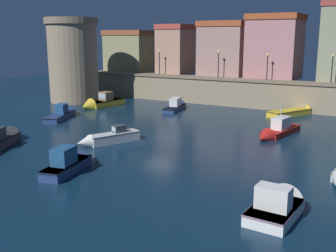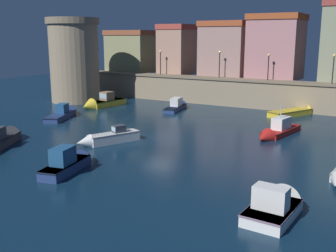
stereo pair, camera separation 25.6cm
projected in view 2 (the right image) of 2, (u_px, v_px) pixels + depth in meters
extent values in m
plane|color=#0C2338|center=(158.00, 138.00, 33.96)|extent=(105.87, 105.87, 0.00)
cube|color=gray|center=(238.00, 93.00, 49.41)|extent=(45.02, 2.12, 3.12)
cube|color=#73644F|center=(239.00, 80.00, 49.05)|extent=(45.02, 2.42, 0.24)
cube|color=#8B8A5F|center=(132.00, 54.00, 60.47)|extent=(6.47, 5.03, 5.43)
cube|color=brown|center=(131.00, 33.00, 59.81)|extent=(6.73, 5.23, 0.70)
cube|color=tan|center=(177.00, 52.00, 56.44)|extent=(3.92, 4.70, 6.17)
cube|color=#AA4136|center=(177.00, 27.00, 55.70)|extent=(4.08, 4.89, 0.70)
cube|color=#A17A72|center=(226.00, 52.00, 53.15)|extent=(5.89, 5.44, 6.48)
cube|color=#A24828|center=(227.00, 24.00, 52.38)|extent=(6.13, 5.66, 0.70)
cube|color=#AE7477|center=(276.00, 50.00, 50.08)|extent=(5.98, 5.87, 7.20)
cube|color=#A24824|center=(278.00, 17.00, 49.23)|extent=(6.22, 6.11, 0.70)
cylinder|color=gray|center=(75.00, 63.00, 52.34)|extent=(6.26, 6.26, 9.88)
cylinder|color=#776852|center=(72.00, 21.00, 51.19)|extent=(6.76, 6.76, 0.80)
cylinder|color=black|center=(160.00, 64.00, 54.14)|extent=(0.12, 0.12, 2.91)
sphere|color=#F9D172|center=(160.00, 51.00, 53.80)|extent=(0.32, 0.32, 0.32)
cylinder|color=black|center=(219.00, 65.00, 49.96)|extent=(0.12, 0.12, 2.98)
sphere|color=#F9D172|center=(220.00, 52.00, 49.60)|extent=(0.32, 0.32, 0.32)
cylinder|color=black|center=(268.00, 68.00, 46.97)|extent=(0.12, 0.12, 2.75)
sphere|color=#F9D172|center=(269.00, 55.00, 46.65)|extent=(0.32, 0.32, 0.32)
cylinder|color=black|center=(333.00, 70.00, 43.49)|extent=(0.12, 0.12, 2.86)
sphere|color=#F9D172|center=(334.00, 55.00, 43.15)|extent=(0.32, 0.32, 0.32)
cube|color=red|center=(281.00, 131.00, 35.34)|extent=(2.32, 5.23, 0.48)
cone|color=red|center=(264.00, 138.00, 32.97)|extent=(1.61, 1.62, 1.39)
cube|color=#4F0C0D|center=(281.00, 129.00, 35.30)|extent=(2.37, 5.34, 0.08)
cube|color=silver|center=(281.00, 123.00, 35.13)|extent=(1.35, 2.15, 1.02)
cylinder|color=#B2B2B7|center=(281.00, 117.00, 34.84)|extent=(0.08, 0.08, 2.14)
cube|color=white|center=(114.00, 138.00, 32.53)|extent=(2.78, 4.27, 0.77)
cone|color=white|center=(84.00, 142.00, 31.05)|extent=(1.49, 1.52, 1.11)
cube|color=slate|center=(114.00, 133.00, 32.46)|extent=(2.84, 4.36, 0.08)
cube|color=#333842|center=(119.00, 129.00, 32.66)|extent=(1.04, 1.17, 0.57)
cube|color=#99B7C6|center=(114.00, 129.00, 32.38)|extent=(0.60, 0.31, 0.34)
cube|color=white|center=(272.00, 212.00, 18.89)|extent=(2.09, 3.53, 0.59)
cone|color=white|center=(287.00, 198.00, 20.62)|extent=(1.85, 1.06, 1.79)
cube|color=gray|center=(273.00, 207.00, 18.83)|extent=(2.13, 3.60, 0.08)
cube|color=silver|center=(271.00, 198.00, 18.45)|extent=(1.60, 1.00, 1.08)
cube|color=gold|center=(290.00, 113.00, 43.37)|extent=(3.76, 5.51, 0.64)
cone|color=gold|center=(310.00, 110.00, 45.19)|extent=(1.97, 1.92, 1.52)
cube|color=brown|center=(290.00, 110.00, 43.31)|extent=(3.84, 5.62, 0.08)
cube|color=navy|center=(175.00, 108.00, 46.87)|extent=(2.25, 5.07, 0.45)
cone|color=navy|center=(183.00, 104.00, 49.73)|extent=(1.50, 1.59, 1.26)
cube|color=black|center=(175.00, 107.00, 46.83)|extent=(2.29, 5.17, 0.08)
cube|color=silver|center=(176.00, 102.00, 47.05)|extent=(1.30, 1.98, 0.93)
cube|color=#99B7C6|center=(179.00, 100.00, 47.88)|extent=(0.86, 0.23, 0.56)
cube|color=navy|center=(61.00, 116.00, 42.07)|extent=(3.51, 5.60, 0.53)
cone|color=navy|center=(72.00, 110.00, 45.35)|extent=(1.83, 1.84, 1.39)
cube|color=black|center=(61.00, 114.00, 42.02)|extent=(3.58, 5.71, 0.08)
cube|color=navy|center=(62.00, 108.00, 42.38)|extent=(1.49, 1.79, 0.93)
cube|color=#99B7C6|center=(65.00, 107.00, 43.11)|extent=(0.82, 0.40, 0.56)
cone|color=#333338|center=(15.00, 133.00, 34.38)|extent=(2.02, 1.95, 1.56)
cube|color=gold|center=(107.00, 103.00, 49.69)|extent=(2.47, 5.15, 0.71)
cone|color=gold|center=(88.00, 106.00, 47.28)|extent=(1.92, 1.60, 1.75)
cube|color=#676E18|center=(107.00, 101.00, 49.63)|extent=(2.52, 5.25, 0.08)
cube|color=olive|center=(107.00, 96.00, 49.53)|extent=(1.46, 1.47, 1.04)
cube|color=#99B7C6|center=(103.00, 96.00, 49.01)|extent=(1.17, 0.21, 0.62)
cube|color=navy|center=(66.00, 168.00, 25.32)|extent=(2.16, 4.30, 0.62)
cone|color=navy|center=(86.00, 156.00, 27.71)|extent=(1.47, 1.39, 1.26)
cube|color=black|center=(65.00, 163.00, 25.26)|extent=(2.20, 4.38, 0.08)
cube|color=navy|center=(63.00, 156.00, 24.91)|extent=(1.33, 1.73, 1.07)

